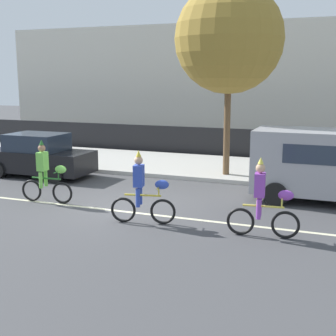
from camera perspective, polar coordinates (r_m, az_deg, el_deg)
The scene contains 10 objects.
ground_plane at distance 13.88m, azimuth -5.32°, elevation -4.68°, with size 80.00×80.00×0.00m, color #424244.
road_centre_line at distance 13.45m, azimuth -6.27°, elevation -5.19°, with size 36.00×0.14×0.01m, color beige.
sidewalk_curb at distance 19.74m, azimuth 3.10°, elevation 0.27°, with size 60.00×5.00×0.15m, color #ADAAA3.
fence_line at distance 22.38m, azimuth 5.43°, elevation 3.12°, with size 40.00×0.08×1.40m, color black.
building_backdrop at distance 30.71m, azimuth 8.53°, elevation 10.20°, with size 28.00×8.00×6.78m, color beige.
parade_cyclist_lime at distance 14.53m, azimuth -14.60°, elevation -0.87°, with size 1.72×0.50×1.92m.
parade_cyclist_cobalt at distance 12.06m, azimuth -3.03°, elevation -2.91°, with size 1.70×0.55×1.92m.
parade_cyclist_purple at distance 11.25m, azimuth 11.64°, elevation -4.15°, with size 1.72×0.50×1.92m.
parked_car_black at distance 18.56m, azimuth -15.42°, elevation 1.41°, with size 4.10×1.92×1.64m.
street_tree_near_lamp at distance 17.46m, azimuth 7.46°, elevation 15.35°, with size 3.94×3.94×6.92m.
Camera 1 is at (6.01, -11.94, 3.73)m, focal length 50.00 mm.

